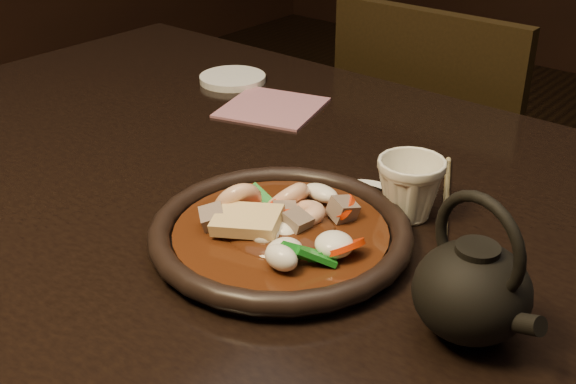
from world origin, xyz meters
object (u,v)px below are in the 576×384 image
Objects in this scene: chair at (441,184)px; plate at (281,234)px; tea_cup at (410,187)px; teapot at (473,287)px; table at (310,255)px.

chair reaches higher than plate.
tea_cup is 0.56× the size of teapot.
chair is 0.82m from plate.
plate is 2.03× the size of teapot.
plate reaches higher than table.
teapot is (0.27, -0.11, 0.13)m from table.
tea_cup is at bearing 63.08° from plate.
plate is at bearing -166.35° from teapot.
plate is at bearing 102.90° from chair.
table is 10.95× the size of teapot.
tea_cup reaches higher than plate.
table is 19.66× the size of tea_cup.
teapot reaches higher than table.
plate is 3.64× the size of tea_cup.
tea_cup is at bearing 112.52° from chair.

